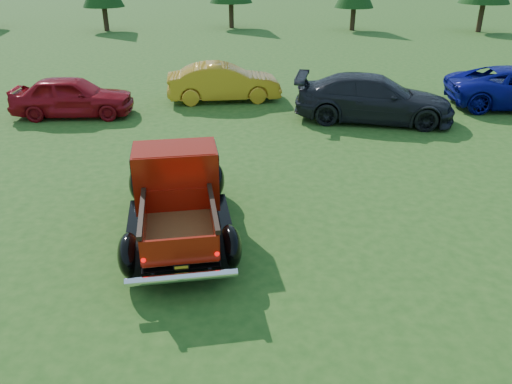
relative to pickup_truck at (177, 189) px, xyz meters
name	(u,v)px	position (x,y,z in m)	size (l,w,h in m)	color
ground	(249,236)	(1.47, -0.46, -0.81)	(120.00, 120.00, 0.00)	#234D16
pickup_truck	(177,189)	(0.00, 0.00, 0.00)	(2.91, 4.85, 1.71)	black
show_car_red	(73,96)	(-5.03, 7.52, -0.12)	(1.64, 4.07, 1.39)	maroon
show_car_yellow	(224,82)	(-0.03, 9.73, -0.11)	(1.48, 4.25, 1.40)	orange
show_car_grey	(374,98)	(5.23, 7.42, -0.05)	(2.12, 5.22, 1.51)	black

